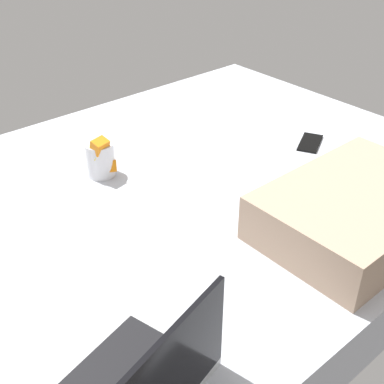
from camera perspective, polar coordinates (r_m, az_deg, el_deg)
The scene contains 4 objects.
bed_mattress at distance 163.57cm, azimuth -0.45°, elevation -1.57°, with size 180.00×140.00×18.00cm, color #B7BCC6.
snack_cup at distance 162.11cm, azimuth -10.17°, elevation 3.73°, with size 9.40×9.95×13.87cm.
cell_phone at distance 185.81cm, azimuth 13.10°, elevation 5.40°, with size 6.80×14.00×0.80cm, color black.
pillow at distance 141.21cm, azimuth 17.94°, elevation -1.99°, with size 52.00×36.00×13.00cm, color tan.
Camera 1 is at (87.07, 103.12, 101.41)cm, focal length 47.60 mm.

